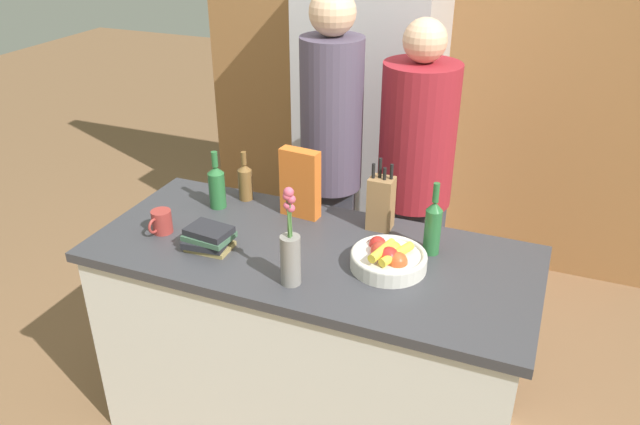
# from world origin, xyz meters

# --- Properties ---
(ground_plane) EXTENTS (14.00, 14.00, 0.00)m
(ground_plane) POSITION_xyz_m (0.00, 0.00, 0.00)
(ground_plane) COLOR brown
(kitchen_island) EXTENTS (1.77, 0.77, 0.93)m
(kitchen_island) POSITION_xyz_m (0.00, 0.00, 0.47)
(kitchen_island) COLOR silver
(kitchen_island) RESTS_ON ground_plane
(back_wall_wood) EXTENTS (2.97, 0.12, 2.60)m
(back_wall_wood) POSITION_xyz_m (0.00, 1.82, 1.30)
(back_wall_wood) COLOR #9E6B3D
(back_wall_wood) RESTS_ON ground_plane
(refrigerator) EXTENTS (0.76, 0.62, 1.89)m
(refrigerator) POSITION_xyz_m (-0.23, 1.46, 0.94)
(refrigerator) COLOR #B7B7BC
(refrigerator) RESTS_ON ground_plane
(fruit_bowl) EXTENTS (0.29, 0.29, 0.11)m
(fruit_bowl) POSITION_xyz_m (0.32, -0.01, 0.97)
(fruit_bowl) COLOR silver
(fruit_bowl) RESTS_ON kitchen_island
(knife_block) EXTENTS (0.10, 0.09, 0.31)m
(knife_block) POSITION_xyz_m (0.20, 0.28, 1.05)
(knife_block) COLOR olive
(knife_block) RESTS_ON kitchen_island
(flower_vase) EXTENTS (0.07, 0.07, 0.38)m
(flower_vase) POSITION_xyz_m (0.02, -0.24, 1.06)
(flower_vase) COLOR gray
(flower_vase) RESTS_ON kitchen_island
(cereal_box) EXTENTS (0.18, 0.08, 0.30)m
(cereal_box) POSITION_xyz_m (-0.16, 0.25, 1.08)
(cereal_box) COLOR orange
(cereal_box) RESTS_ON kitchen_island
(coffee_mug) EXTENTS (0.08, 0.12, 0.10)m
(coffee_mug) POSITION_xyz_m (-0.63, -0.10, 0.98)
(coffee_mug) COLOR #99332D
(coffee_mug) RESTS_ON kitchen_island
(book_stack) EXTENTS (0.19, 0.15, 0.09)m
(book_stack) POSITION_xyz_m (-0.38, -0.14, 0.97)
(book_stack) COLOR #99844C
(book_stack) RESTS_ON kitchen_island
(bottle_oil) EXTENTS (0.07, 0.07, 0.26)m
(bottle_oil) POSITION_xyz_m (-0.53, 0.19, 1.03)
(bottle_oil) COLOR #286633
(bottle_oil) RESTS_ON kitchen_island
(bottle_vinegar) EXTENTS (0.06, 0.06, 0.23)m
(bottle_vinegar) POSITION_xyz_m (-0.45, 0.31, 1.02)
(bottle_vinegar) COLOR brown
(bottle_vinegar) RESTS_ON kitchen_island
(bottle_wine) EXTENTS (0.06, 0.06, 0.30)m
(bottle_wine) POSITION_xyz_m (0.44, 0.16, 1.05)
(bottle_wine) COLOR #286633
(bottle_wine) RESTS_ON kitchen_island
(person_at_sink) EXTENTS (0.30, 0.30, 1.82)m
(person_at_sink) POSITION_xyz_m (-0.18, 0.69, 1.05)
(person_at_sink) COLOR #383842
(person_at_sink) RESTS_ON ground_plane
(person_in_blue) EXTENTS (0.36, 0.36, 1.70)m
(person_in_blue) POSITION_xyz_m (0.21, 0.80, 0.95)
(person_in_blue) COLOR #383842
(person_in_blue) RESTS_ON ground_plane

